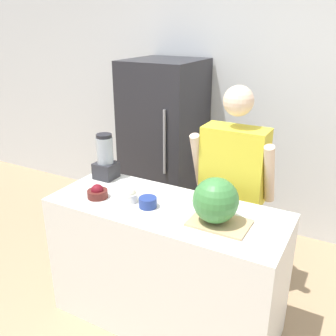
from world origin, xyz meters
TOP-DOWN VIEW (x-y plane):
  - wall_back at (0.00, 1.94)m, footprint 8.00×0.06m
  - counter_island at (0.00, 0.31)m, footprint 1.53×0.61m
  - refrigerator at (-0.70, 1.55)m, footprint 0.67×0.72m
  - person at (0.25, 0.86)m, footprint 0.59×0.26m
  - cutting_board at (0.38, 0.26)m, footprint 0.34×0.24m
  - watermelon at (0.35, 0.26)m, footprint 0.26×0.26m
  - bowl_cherries at (-0.46, 0.20)m, footprint 0.14×0.14m
  - bowl_cream at (-0.24, 0.25)m, footprint 0.11×0.11m
  - bowl_small_blue at (-0.09, 0.24)m, footprint 0.11×0.11m
  - blender at (-0.61, 0.50)m, footprint 0.15×0.15m

SIDE VIEW (x-z plane):
  - counter_island at x=0.00m, z-range 0.00..0.89m
  - person at x=0.25m, z-range 0.01..1.60m
  - refrigerator at x=-0.70m, z-range 0.00..1.66m
  - cutting_board at x=0.38m, z-range 0.89..0.91m
  - bowl_small_blue at x=-0.09m, z-range 0.89..0.96m
  - bowl_cherries at x=-0.46m, z-range 0.88..0.98m
  - bowl_cream at x=-0.24m, z-range 0.89..0.99m
  - watermelon at x=0.35m, z-range 0.91..1.17m
  - blender at x=-0.61m, z-range 0.88..1.21m
  - wall_back at x=0.00m, z-range 0.00..2.60m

